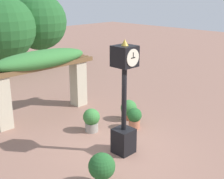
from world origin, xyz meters
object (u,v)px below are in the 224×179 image
(potted_plant_near_left, at_px, (129,109))
(potted_plant_far_left, at_px, (102,167))
(potted_plant_far_right, at_px, (91,119))
(potted_plant_near_right, at_px, (134,117))
(pedestal_clock, at_px, (124,102))

(potted_plant_near_left, xyz_separation_m, potted_plant_far_left, (-3.68, -2.40, 0.08))
(potted_plant_far_right, bearing_deg, potted_plant_near_left, -7.88)
(potted_plant_near_right, bearing_deg, potted_plant_far_left, -151.94)
(pedestal_clock, distance_m, potted_plant_far_right, 2.22)
(potted_plant_far_right, bearing_deg, pedestal_clock, -99.67)
(pedestal_clock, bearing_deg, potted_plant_far_left, -154.31)
(potted_plant_near_left, height_order, potted_plant_far_right, potted_plant_far_right)
(potted_plant_far_left, distance_m, potted_plant_far_right, 3.30)
(potted_plant_near_left, bearing_deg, pedestal_clock, -141.53)
(potted_plant_near_left, bearing_deg, potted_plant_near_right, -122.80)
(potted_plant_near_right, xyz_separation_m, potted_plant_far_right, (-1.27, 0.90, 0.03))
(potted_plant_near_right, height_order, potted_plant_far_right, potted_plant_far_right)
(pedestal_clock, relative_size, potted_plant_far_left, 3.82)
(potted_plant_far_left, bearing_deg, pedestal_clock, 25.69)
(pedestal_clock, bearing_deg, potted_plant_near_right, 30.47)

